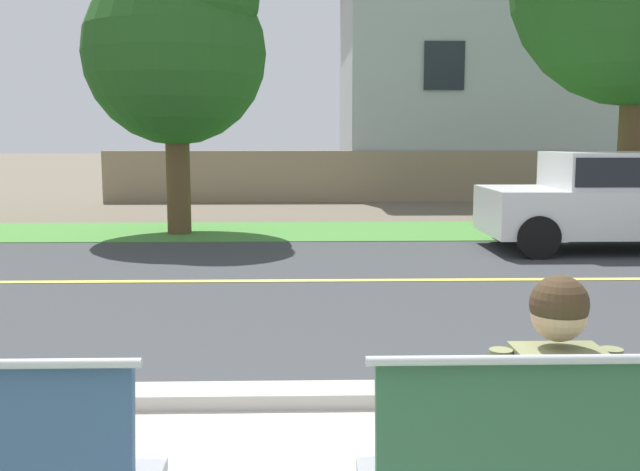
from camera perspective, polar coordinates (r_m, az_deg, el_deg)
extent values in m
plane|color=#665B4C|center=(10.45, -2.40, -2.01)|extent=(140.00, 140.00, 0.00)
cube|color=#ADA89E|center=(4.96, -3.42, -12.50)|extent=(44.00, 0.30, 0.11)
cube|color=#383A3D|center=(8.98, -2.54, -3.61)|extent=(52.00, 8.00, 0.01)
cube|color=#E0CC4C|center=(8.98, -2.54, -3.57)|extent=(48.00, 0.14, 0.01)
cube|color=#478438|center=(13.69, -2.19, 0.35)|extent=(48.00, 2.80, 0.02)
cube|color=#285138|center=(2.94, 23.32, -14.08)|extent=(1.86, 0.12, 0.52)
cylinder|color=#9EA0A8|center=(2.84, 23.72, -8.88)|extent=(1.94, 0.04, 0.04)
cylinder|color=#333D56|center=(3.24, 15.16, -15.42)|extent=(0.15, 0.42, 0.15)
cylinder|color=#333D56|center=(3.30, 18.27, -15.15)|extent=(0.15, 0.42, 0.15)
cube|color=#6B7047|center=(3.03, 18.02, -13.15)|extent=(0.34, 0.20, 0.52)
cylinder|color=#6B7047|center=(2.98, 13.90, -12.96)|extent=(0.09, 0.09, 0.46)
cylinder|color=#6B7047|center=(3.11, 21.73, -12.34)|extent=(0.09, 0.09, 0.46)
sphere|color=tan|center=(2.92, 18.28, -5.91)|extent=(0.21, 0.21, 0.21)
sphere|color=#382819|center=(2.91, 18.31, -5.15)|extent=(0.22, 0.22, 0.22)
cube|color=silver|center=(12.34, 22.68, 1.80)|extent=(4.30, 1.76, 0.72)
cube|color=silver|center=(12.30, 22.84, 4.67)|extent=(2.24, 1.58, 0.60)
cube|color=black|center=(12.30, 22.84, 4.77)|extent=(2.15, 1.62, 0.43)
cylinder|color=black|center=(11.02, 16.78, -0.15)|extent=(0.64, 0.18, 0.64)
cylinder|color=black|center=(12.61, 14.40, 0.90)|extent=(0.64, 0.18, 0.64)
cylinder|color=brown|center=(13.50, -11.09, 4.40)|extent=(0.43, 0.43, 2.03)
sphere|color=#23561E|center=(13.56, -11.34, 13.87)|extent=(3.25, 3.25, 3.25)
cylinder|color=brown|center=(14.49, 23.29, 5.83)|extent=(0.50, 0.50, 2.89)
cube|color=gray|center=(19.99, 1.70, 4.68)|extent=(13.00, 0.36, 1.40)
cube|color=#A3ADB2|center=(23.93, 13.08, 11.34)|extent=(9.04, 6.40, 6.70)
cube|color=#232833|center=(20.37, 9.75, 13.04)|extent=(1.10, 0.06, 1.30)
cube|color=#232833|center=(21.52, 20.69, 12.37)|extent=(1.10, 0.06, 1.30)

